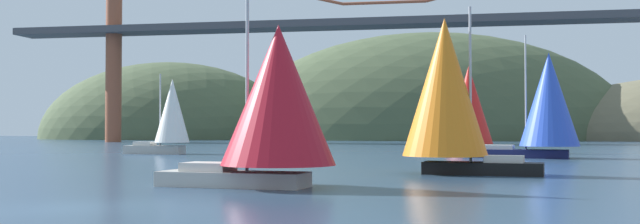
{
  "coord_description": "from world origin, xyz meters",
  "views": [
    {
      "loc": [
        11.08,
        -19.33,
        2.4
      ],
      "look_at": [
        0.0,
        38.6,
        3.79
      ],
      "focal_mm": 39.09,
      "sensor_mm": 36.0,
      "label": 1
    }
  ],
  "objects_px": {
    "sailboat_orange_sail": "(447,91)",
    "sailboat_white_mainsail": "(170,115)",
    "sailboat_red_spinnaker": "(467,108)",
    "sailboat_blue_spinnaker": "(546,103)",
    "sailboat_crimson_sail": "(275,100)"
  },
  "relations": [
    {
      "from": "sailboat_orange_sail",
      "to": "sailboat_white_mainsail",
      "type": "bearing_deg",
      "value": 136.92
    },
    {
      "from": "sailboat_red_spinnaker",
      "to": "sailboat_blue_spinnaker",
      "type": "bearing_deg",
      "value": -63.27
    },
    {
      "from": "sailboat_crimson_sail",
      "to": "sailboat_orange_sail",
      "type": "relative_size",
      "value": 0.88
    },
    {
      "from": "sailboat_red_spinnaker",
      "to": "sailboat_orange_sail",
      "type": "bearing_deg",
      "value": -92.89
    },
    {
      "from": "sailboat_white_mainsail",
      "to": "sailboat_blue_spinnaker",
      "type": "relative_size",
      "value": 0.75
    },
    {
      "from": "sailboat_crimson_sail",
      "to": "sailboat_blue_spinnaker",
      "type": "bearing_deg",
      "value": 65.21
    },
    {
      "from": "sailboat_white_mainsail",
      "to": "sailboat_orange_sail",
      "type": "distance_m",
      "value": 35.33
    },
    {
      "from": "sailboat_orange_sail",
      "to": "sailboat_blue_spinnaker",
      "type": "height_order",
      "value": "sailboat_blue_spinnaker"
    },
    {
      "from": "sailboat_red_spinnaker",
      "to": "sailboat_orange_sail",
      "type": "height_order",
      "value": "sailboat_red_spinnaker"
    },
    {
      "from": "sailboat_white_mainsail",
      "to": "sailboat_orange_sail",
      "type": "bearing_deg",
      "value": -43.08
    },
    {
      "from": "sailboat_orange_sail",
      "to": "sailboat_red_spinnaker",
      "type": "bearing_deg",
      "value": 87.11
    },
    {
      "from": "sailboat_blue_spinnaker",
      "to": "sailboat_crimson_sail",
      "type": "bearing_deg",
      "value": -114.79
    },
    {
      "from": "sailboat_crimson_sail",
      "to": "sailboat_white_mainsail",
      "type": "height_order",
      "value": "sailboat_crimson_sail"
    },
    {
      "from": "sailboat_orange_sail",
      "to": "sailboat_blue_spinnaker",
      "type": "bearing_deg",
      "value": 70.12
    },
    {
      "from": "sailboat_crimson_sail",
      "to": "sailboat_red_spinnaker",
      "type": "xyz_separation_m",
      "value": [
        8.46,
        43.4,
        0.9
      ]
    }
  ]
}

